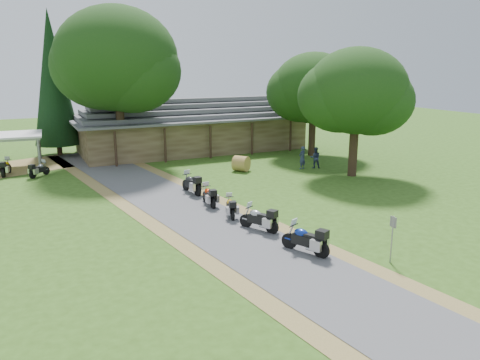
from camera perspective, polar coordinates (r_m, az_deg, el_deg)
name	(u,v)px	position (r m, az deg, el deg)	size (l,w,h in m)	color
ground	(253,247)	(20.86, 1.56, -8.15)	(120.00, 120.00, 0.00)	#304E16
driveway	(208,222)	(24.07, -3.89, -5.11)	(46.00, 46.00, 0.00)	#48474A
lodge	(192,124)	(44.10, -5.87, 6.81)	(21.40, 9.40, 4.90)	brown
carport	(0,152)	(40.21, -27.22, 3.05)	(6.16, 4.10, 2.67)	silver
motorcycle_row_a	(305,238)	(20.10, 7.95, -7.01)	(2.04, 0.67, 1.40)	navy
motorcycle_row_b	(259,218)	(22.60, 2.31, -4.59)	(1.94, 0.63, 1.33)	#A6A7AD
motorcycle_row_c	(231,206)	(24.69, -1.16, -3.18)	(1.69, 0.55, 1.15)	gold
motorcycle_row_d	(209,195)	(26.67, -3.81, -1.82)	(1.81, 0.59, 1.24)	red
motorcycle_row_e	(191,183)	(29.21, -5.94, -0.33)	(2.01, 0.66, 1.38)	black
motorcycle_carport_a	(6,167)	(37.88, -26.65, 1.46)	(1.87, 0.61, 1.28)	#F0BD05
motorcycle_carport_b	(39,169)	(36.46, -23.29, 1.26)	(1.67, 0.54, 1.14)	slate
person_a	(302,156)	(36.21, 7.60, 2.95)	(0.59, 0.42, 2.07)	#2B3452
person_b	(315,156)	(36.70, 9.16, 2.93)	(0.55, 0.39, 1.93)	#2B3452
hay_bale	(241,164)	(35.25, 0.14, 2.02)	(1.15, 1.15, 1.06)	olive
sign_post	(392,240)	(19.89, 18.02, -6.92)	(0.36, 0.06, 1.98)	gray
oak_lodge_left	(118,80)	(38.67, -14.67, 11.74)	(9.52, 9.52, 13.35)	#133610
oak_lodge_right	(313,101)	(41.47, 8.92, 9.46)	(7.15, 7.15, 9.48)	#133610
oak_driveway	(356,108)	(34.10, 13.92, 8.54)	(7.07, 7.07, 9.77)	#133610
cedar_near	(54,84)	(43.82, -21.78, 10.81)	(3.87, 3.87, 12.43)	black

